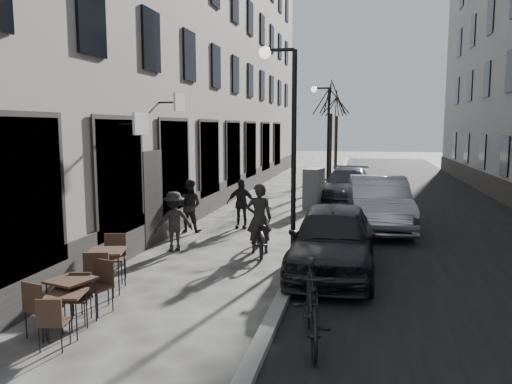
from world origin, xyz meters
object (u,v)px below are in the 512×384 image
at_px(bistro_set_a, 67,309).
at_px(car_far, 347,185).
at_px(car_near, 333,239).
at_px(bicycle, 259,232).
at_px(streetlamp_near, 287,130).
at_px(car_mid, 378,203).
at_px(tree_near, 331,99).
at_px(bistro_set_c, 107,266).
at_px(pedestrian_mid, 174,221).
at_px(pedestrian_near, 189,206).
at_px(moped, 312,305).
at_px(utility_cabinet, 314,189).
at_px(pedestrian_far, 241,204).
at_px(streetlamp_far, 325,128).
at_px(bistro_set_b, 72,297).
at_px(tree_far, 337,104).

xyz_separation_m(bistro_set_a, car_far, (3.87, 14.95, 0.31)).
bearing_deg(car_near, bistro_set_a, -131.92).
relative_size(bicycle, car_far, 0.42).
bearing_deg(streetlamp_near, car_mid, 62.55).
bearing_deg(tree_near, bistro_set_a, -97.87).
bearing_deg(bistro_set_a, tree_near, 69.92).
height_order(bistro_set_c, car_far, car_far).
xyz_separation_m(car_near, car_mid, (1.13, 5.25, 0.06)).
bearing_deg(car_near, bistro_set_c, -152.55).
height_order(bistro_set_a, pedestrian_mid, pedestrian_mid).
xyz_separation_m(pedestrian_near, moped, (4.51, -7.31, -0.19)).
height_order(bistro_set_c, moped, moped).
height_order(utility_cabinet, car_far, utility_cabinet).
bearing_deg(pedestrian_far, bicycle, -68.15).
height_order(streetlamp_far, car_near, streetlamp_far).
bearing_deg(bistro_set_c, car_far, 56.03).
relative_size(bistro_set_c, car_far, 0.35).
height_order(bistro_set_b, utility_cabinet, utility_cabinet).
bearing_deg(car_near, streetlamp_near, 145.78).
relative_size(bistro_set_a, moped, 0.68).
bearing_deg(car_mid, pedestrian_far, -172.84).
xyz_separation_m(pedestrian_near, car_mid, (5.73, 1.73, 0.01)).
distance_m(streetlamp_near, bistro_set_b, 6.08).
distance_m(tree_near, bistro_set_a, 20.66).
xyz_separation_m(streetlamp_near, moped, (1.08, -4.60, -2.54)).
height_order(streetlamp_far, pedestrian_mid, streetlamp_far).
xyz_separation_m(pedestrian_mid, car_far, (4.19, 9.57, -0.06)).
bearing_deg(pedestrian_far, car_far, 63.15).
xyz_separation_m(tree_far, pedestrian_far, (-2.07, -17.42, -3.87)).
height_order(tree_near, bistro_set_b, tree_near).
height_order(bistro_set_c, pedestrian_far, pedestrian_far).
xyz_separation_m(bicycle, pedestrian_mid, (-2.23, -0.23, 0.23)).
distance_m(tree_near, moped, 20.04).
bearing_deg(moped, bistro_set_b, 171.51).
bearing_deg(bistro_set_c, car_mid, 38.27).
distance_m(pedestrian_far, car_mid, 4.39).
bearing_deg(car_far, moped, -87.42).
distance_m(streetlamp_near, bistro_set_a, 6.34).
bearing_deg(car_near, streetlamp_far, 95.83).
bearing_deg(bicycle, utility_cabinet, -110.19).
bearing_deg(car_mid, car_far, 97.51).
relative_size(bistro_set_a, bistro_set_b, 0.88).
relative_size(streetlamp_near, car_far, 1.02).
bearing_deg(tree_near, moped, -87.04).
relative_size(pedestrian_near, car_far, 0.33).
xyz_separation_m(bistro_set_a, bicycle, (1.91, 5.62, 0.14)).
bearing_deg(car_near, pedestrian_mid, 164.96).
xyz_separation_m(bistro_set_c, bicycle, (2.34, 3.57, 0.05)).
distance_m(streetlamp_near, tree_far, 21.05).
bearing_deg(car_mid, car_near, -106.32).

